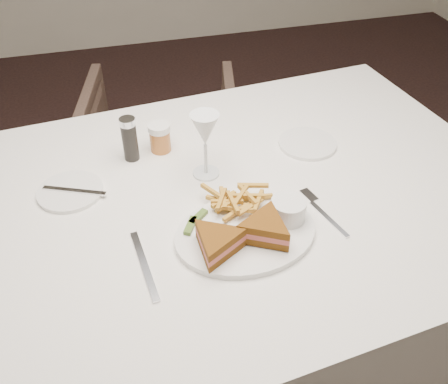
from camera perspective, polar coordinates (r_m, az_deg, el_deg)
name	(u,v)px	position (r m, az deg, el deg)	size (l,w,h in m)	color
ground	(239,293)	(1.97, 1.77, -11.46)	(5.00, 5.00, 0.00)	black
table	(219,294)	(1.49, -0.52, -11.56)	(1.50, 1.00, 0.75)	white
chair_far	(163,145)	(2.17, -7.03, 5.31)	(0.63, 0.59, 0.64)	#4B382E
table_setting	(228,198)	(1.15, 0.41, -0.70)	(0.80, 0.58, 0.18)	white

